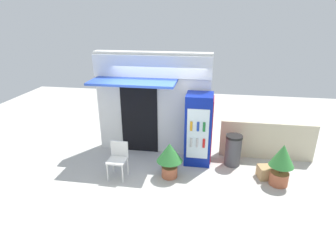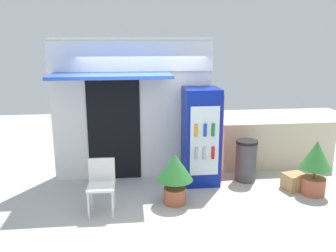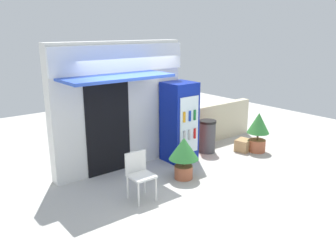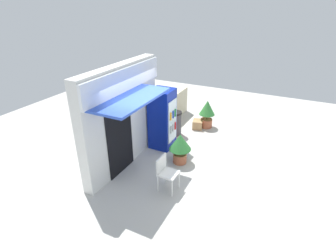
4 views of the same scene
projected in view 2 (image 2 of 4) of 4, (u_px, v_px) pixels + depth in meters
ground at (148, 204)px, 6.28m from camera, size 16.00×16.00×0.00m
storefront_building at (131, 106)px, 7.23m from camera, size 3.19×1.26×2.86m
drink_cooler at (201, 136)px, 7.02m from camera, size 0.71×0.74×1.91m
plastic_chair at (101, 181)px, 5.90m from camera, size 0.45×0.46×0.90m
potted_plant_near_shop at (175, 172)px, 6.18m from camera, size 0.64×0.64×0.91m
potted_plant_curbside at (316, 163)px, 6.54m from camera, size 0.57×0.57×1.04m
trash_bin at (246, 160)px, 7.23m from camera, size 0.44×0.44×0.85m
stone_boundary_wall at (278, 146)px, 7.87m from camera, size 2.54×0.24×1.05m
cardboard_box at (295, 181)px, 6.86m from camera, size 0.47×0.43×0.31m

